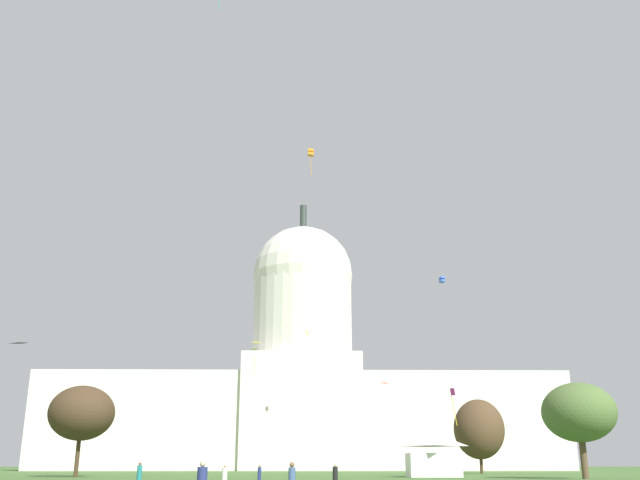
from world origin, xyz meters
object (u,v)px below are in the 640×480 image
Objects in this scene: kite_red_low at (383,386)px; tree_east_mid at (579,412)px; tree_west_far at (82,413)px; kite_yellow_mid at (256,344)px; kite_lime_mid at (252,352)px; kite_black_low at (24,348)px; person_white_front_left at (225,475)px; person_teal_mid_right at (139,476)px; kite_magenta_low at (453,397)px; kite_gold_mid at (307,333)px; event_tent at (433,455)px; person_black_front_right at (335,475)px; capitol_building at (302,387)px; tree_east_far at (479,429)px; kite_blue_high at (442,280)px; person_navy_deep_crowd at (259,473)px; kite_orange_high at (311,153)px.

tree_east_mid is at bearing 87.93° from kite_red_low.
kite_yellow_mid reaches higher than tree_west_far.
kite_lime_mid reaches higher than kite_black_low.
kite_red_low reaches higher than tree_east_mid.
person_teal_mid_right is (-4.42, -14.64, 0.14)m from person_white_front_left.
kite_magenta_low is 4.55× the size of kite_gold_mid.
kite_yellow_mid reaches higher than person_white_front_left.
event_tent is 8.27× the size of kite_gold_mid.
person_white_front_left is (20.92, -24.64, -7.01)m from tree_west_far.
tree_east_mid is 33.01m from person_black_front_right.
capitol_building is 74.49× the size of person_teal_mid_right.
person_black_front_right is 0.82× the size of kite_red_low.
person_black_front_right is 22.15m from kite_magenta_low.
capitol_building is at bearing 130.36° from person_black_front_right.
kite_gold_mid is (28.41, 58.05, 20.57)m from tree_west_far.
kite_black_low reaches higher than person_white_front_left.
event_tent is at bearing 11.99° from kite_lime_mid.
tree_east_far is 67.05m from person_white_front_left.
event_tent is 42.55m from kite_lime_mid.
tree_east_mid is at bearing 71.07° from kite_blue_high.
kite_red_low is (14.39, -53.74, -5.21)m from capitol_building.
tree_east_mid reaches higher than kite_magenta_low.
kite_red_low reaches higher than event_tent.
kite_magenta_low is at bearing -35.13° from person_white_front_left.
kite_lime_mid is at bearing -98.22° from capitol_building.
person_navy_deep_crowd is at bearing -171.10° from tree_east_mid.
tree_east_far is (13.47, 31.17, 4.51)m from event_tent.
tree_west_far is 33.07m from person_white_front_left.
kite_lime_mid reaches higher than person_black_front_right.
tree_east_mid is at bearing 53.26° from kite_orange_high.
person_navy_deep_crowd is at bearing 75.65° from kite_gold_mid.
kite_lime_mid is at bearing -159.41° from kite_orange_high.
kite_yellow_mid is at bearing 165.85° from tree_east_far.
person_teal_mid_right is 0.42× the size of kite_magenta_low.
kite_black_low is (-53.59, -62.02, 3.89)m from tree_east_far.
kite_gold_mid is at bearing -87.77° from capitol_building.
person_black_front_right is at bearing 116.06° from person_teal_mid_right.
kite_magenta_low is 46.48m from kite_orange_high.
person_navy_deep_crowd is at bearing 81.20° from kite_yellow_mid.
tree_east_mid is at bearing -18.18° from person_navy_deep_crowd.
capitol_building is 86.63× the size of person_white_front_left.
event_tent is 4.02× the size of kite_yellow_mid.
tree_west_far is at bearing 175.21° from person_black_front_right.
kite_red_low is 2.14× the size of kite_gold_mid.
kite_blue_high is 46.52m from kite_yellow_mid.
kite_gold_mid reaches higher than kite_red_low.
kite_lime_mid is at bearing 54.01° from kite_magenta_low.
tree_west_far is at bearing 168.13° from tree_east_mid.
tree_east_mid is at bearing -72.64° from capitol_building.
tree_east_mid is at bearing -42.49° from person_white_front_left.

